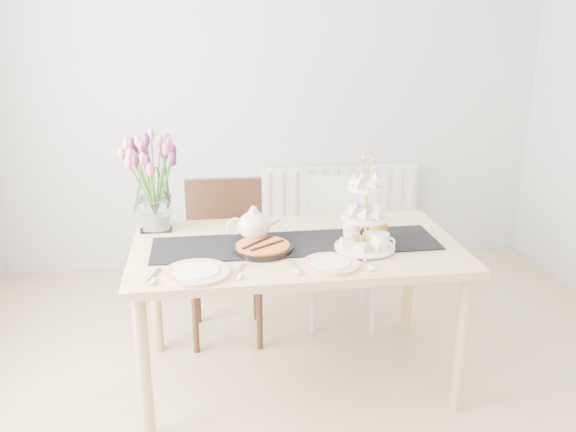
{
  "coord_description": "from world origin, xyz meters",
  "views": [
    {
      "loc": [
        -0.51,
        -2.14,
        1.82
      ],
      "look_at": [
        -0.12,
        0.57,
        0.92
      ],
      "focal_mm": 38.0,
      "sensor_mm": 36.0,
      "label": 1
    }
  ],
  "objects": [
    {
      "name": "room_shell",
      "position": [
        0.0,
        0.0,
        1.3
      ],
      "size": [
        4.5,
        4.5,
        4.5
      ],
      "color": "tan",
      "rests_on": "ground"
    },
    {
      "name": "radiator",
      "position": [
        0.5,
        2.19,
        0.45
      ],
      "size": [
        1.2,
        0.08,
        0.6
      ],
      "primitive_type": "cube",
      "color": "white",
      "rests_on": "room_shell"
    },
    {
      "name": "dining_table",
      "position": [
        -0.08,
        0.62,
        0.67
      ],
      "size": [
        1.6,
        0.9,
        0.75
      ],
      "color": "tan",
      "rests_on": "ground"
    },
    {
      "name": "chair_brown",
      "position": [
        -0.4,
        1.21,
        0.53
      ],
      "size": [
        0.47,
        0.47,
        0.91
      ],
      "rotation": [
        0.0,
        0.0,
        -0.04
      ],
      "color": "#3A2315",
      "rests_on": "ground"
    },
    {
      "name": "chair_white",
      "position": [
        0.32,
        1.31,
        0.51
      ],
      "size": [
        0.5,
        0.5,
        0.88
      ],
      "rotation": [
        0.0,
        0.0,
        -0.17
      ],
      "color": "silver",
      "rests_on": "ground"
    },
    {
      "name": "table_runner",
      "position": [
        -0.08,
        0.62,
        0.75
      ],
      "size": [
        1.4,
        0.35,
        0.01
      ],
      "primitive_type": "cube",
      "color": "black",
      "rests_on": "dining_table"
    },
    {
      "name": "tulip_vase",
      "position": [
        -0.77,
        0.96,
        1.08
      ],
      "size": [
        0.6,
        0.6,
        0.51
      ],
      "rotation": [
        0.0,
        0.0,
        -0.04
      ],
      "color": "silver",
      "rests_on": "dining_table"
    },
    {
      "name": "cake_stand",
      "position": [
        0.24,
        0.51,
        0.87
      ],
      "size": [
        0.29,
        0.29,
        0.43
      ],
      "rotation": [
        0.0,
        0.0,
        -0.27
      ],
      "color": "gold",
      "rests_on": "dining_table"
    },
    {
      "name": "teapot",
      "position": [
        -0.27,
        0.7,
        0.83
      ],
      "size": [
        0.26,
        0.22,
        0.17
      ],
      "primitive_type": null,
      "rotation": [
        0.0,
        0.0,
        -0.03
      ],
      "color": "white",
      "rests_on": "dining_table"
    },
    {
      "name": "cream_jug",
      "position": [
        0.22,
        0.7,
        0.79
      ],
      "size": [
        0.11,
        0.11,
        0.09
      ],
      "primitive_type": "cylinder",
      "rotation": [
        0.0,
        0.0,
        0.3
      ],
      "color": "silver",
      "rests_on": "dining_table"
    },
    {
      "name": "tart_tin",
      "position": [
        -0.25,
        0.56,
        0.77
      ],
      "size": [
        0.29,
        0.29,
        0.03
      ],
      "rotation": [
        0.0,
        0.0,
        0.33
      ],
      "color": "black",
      "rests_on": "dining_table"
    },
    {
      "name": "mug_white",
      "position": [
        0.3,
        0.45,
        0.8
      ],
      "size": [
        0.09,
        0.09,
        0.1
      ],
      "primitive_type": "cylinder",
      "rotation": [
        0.0,
        0.0,
        0.06
      ],
      "color": "white",
      "rests_on": "dining_table"
    },
    {
      "name": "mug_orange",
      "position": [
        0.34,
        0.62,
        0.8
      ],
      "size": [
        0.13,
        0.13,
        0.11
      ],
      "primitive_type": "cylinder",
      "rotation": [
        0.0,
        0.0,
        0.74
      ],
      "color": "orange",
      "rests_on": "dining_table"
    },
    {
      "name": "plate_left",
      "position": [
        -0.56,
        0.33,
        0.76
      ],
      "size": [
        0.37,
        0.37,
        0.02
      ],
      "primitive_type": "cylinder",
      "rotation": [
        0.0,
        0.0,
        -0.28
      ],
      "color": "white",
      "rests_on": "dining_table"
    },
    {
      "name": "plate_right",
      "position": [
        0.04,
        0.34,
        0.76
      ],
      "size": [
        0.29,
        0.29,
        0.01
      ],
      "primitive_type": "cylinder",
      "rotation": [
        0.0,
        0.0,
        0.12
      ],
      "color": "silver",
      "rests_on": "dining_table"
    }
  ]
}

